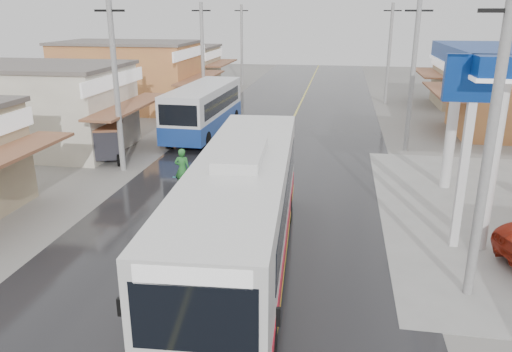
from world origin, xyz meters
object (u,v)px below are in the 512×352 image
at_px(coach_bus, 243,214).
at_px(cyclist, 184,181).
at_px(tricycle_near, 106,141).
at_px(second_bus, 204,109).

relative_size(coach_bus, cyclist, 5.75).
xyz_separation_m(coach_bus, tricycle_near, (-9.10, 10.13, -0.77)).
xyz_separation_m(second_bus, cyclist, (2.06, -10.68, -0.94)).
height_order(coach_bus, second_bus, coach_bus).
distance_m(cyclist, tricycle_near, 7.06).
relative_size(cyclist, tricycle_near, 0.82).
height_order(coach_bus, tricycle_near, coach_bus).
distance_m(coach_bus, cyclist, 6.85).
relative_size(coach_bus, tricycle_near, 4.71).
distance_m(second_bus, cyclist, 10.92).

